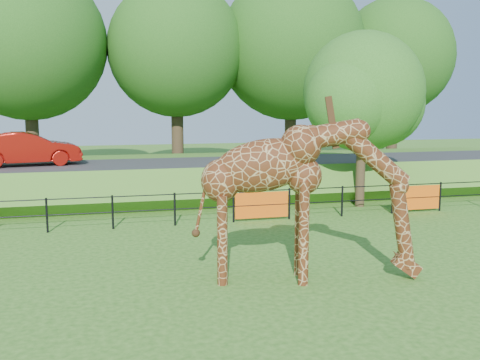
{
  "coord_description": "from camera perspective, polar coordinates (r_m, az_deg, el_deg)",
  "views": [
    {
      "loc": [
        -2.18,
        -9.33,
        3.97
      ],
      "look_at": [
        1.26,
        4.21,
        2.0
      ],
      "focal_mm": 40.0,
      "sensor_mm": 36.0,
      "label": 1
    }
  ],
  "objects": [
    {
      "name": "giraffe",
      "position": [
        12.08,
        7.39,
        -2.17
      ],
      "size": [
        5.25,
        2.09,
        3.69
      ],
      "primitive_type": null,
      "rotation": [
        0.0,
        0.0,
        -0.23
      ],
      "color": "#512610",
      "rests_on": "ground"
    },
    {
      "name": "embankment",
      "position": [
        25.14,
        -9.17,
        0.34
      ],
      "size": [
        40.0,
        9.0,
        1.3
      ],
      "primitive_type": "cube",
      "color": "#2C6118",
      "rests_on": "ground"
    },
    {
      "name": "ground",
      "position": [
        10.37,
        -1.05,
        -14.49
      ],
      "size": [
        90.0,
        90.0,
        0.0
      ],
      "primitive_type": "plane",
      "color": "#2C6118",
      "rests_on": "ground"
    },
    {
      "name": "car_red",
      "position": [
        24.22,
        -21.71,
        3.1
      ],
      "size": [
        4.48,
        2.22,
        1.41
      ],
      "primitive_type": "imported",
      "rotation": [
        0.0,
        0.0,
        1.75
      ],
      "color": "#AE140C",
      "rests_on": "road"
    },
    {
      "name": "bg_tree_line",
      "position": [
        31.75,
        -7.03,
        13.8
      ],
      "size": [
        37.3,
        8.8,
        11.82
      ],
      "color": "#312516",
      "rests_on": "ground"
    },
    {
      "name": "tree_east",
      "position": [
        21.33,
        13.17,
        8.66
      ],
      "size": [
        5.4,
        4.71,
        6.76
      ],
      "color": "#312516",
      "rests_on": "ground"
    },
    {
      "name": "visitor",
      "position": [
        20.09,
        0.25,
        -1.11
      ],
      "size": [
        0.59,
        0.4,
        1.55
      ],
      "primitive_type": "imported",
      "rotation": [
        0.0,
        0.0,
        3.09
      ],
      "color": "black",
      "rests_on": "ground"
    },
    {
      "name": "perimeter_fence",
      "position": [
        17.79,
        -6.97,
        -3.11
      ],
      "size": [
        28.07,
        0.1,
        1.1
      ],
      "primitive_type": null,
      "color": "black",
      "rests_on": "ground"
    },
    {
      "name": "road",
      "position": [
        23.57,
        -8.87,
        1.58
      ],
      "size": [
        40.0,
        5.0,
        0.12
      ],
      "primitive_type": "cube",
      "color": "#2A2A2C",
      "rests_on": "embankment"
    }
  ]
}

